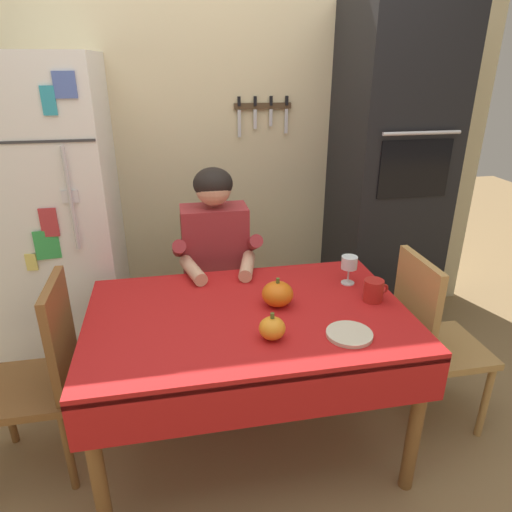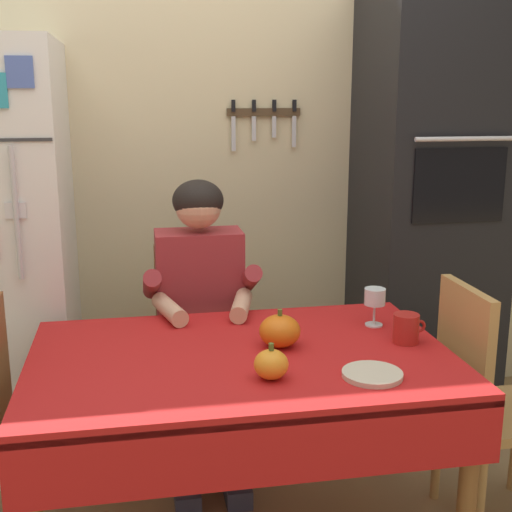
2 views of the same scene
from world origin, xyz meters
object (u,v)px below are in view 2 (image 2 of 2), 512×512
at_px(chair_behind_person, 198,339).
at_px(chair_right_side, 486,396).
at_px(seated_person, 201,304).
at_px(pumpkin_medium, 280,331).
at_px(dining_table, 242,379).
at_px(wine_glass, 375,299).
at_px(pumpkin_large, 271,364).
at_px(serving_tray, 372,374).
at_px(wall_oven, 427,208).
at_px(coffee_mug, 406,328).

relative_size(chair_behind_person, chair_right_side, 1.00).
bearing_deg(seated_person, pumpkin_medium, -68.45).
bearing_deg(seated_person, chair_right_side, -31.23).
bearing_deg(pumpkin_medium, seated_person, 111.55).
height_order(dining_table, seated_person, seated_person).
bearing_deg(wine_glass, pumpkin_large, -139.66).
height_order(chair_behind_person, serving_tray, chair_behind_person).
relative_size(dining_table, seated_person, 1.12).
relative_size(wall_oven, dining_table, 1.50).
bearing_deg(pumpkin_medium, chair_right_side, -3.77).
xyz_separation_m(seated_person, coffee_mug, (0.65, -0.58, 0.05)).
xyz_separation_m(chair_behind_person, wine_glass, (0.61, -0.58, 0.33)).
bearing_deg(coffee_mug, seated_person, 138.25).
distance_m(dining_table, seated_person, 0.61).
bearing_deg(wine_glass, wall_oven, 54.06).
distance_m(dining_table, chair_behind_person, 0.81).
xyz_separation_m(dining_table, coffee_mug, (0.58, 0.02, 0.14)).
relative_size(chair_right_side, wine_glass, 6.47).
xyz_separation_m(dining_table, chair_behind_person, (-0.07, 0.79, -0.14)).
distance_m(chair_right_side, pumpkin_large, 0.91).
bearing_deg(chair_right_side, serving_tray, -154.85).
relative_size(coffee_mug, wine_glass, 0.82).
bearing_deg(coffee_mug, dining_table, -177.96).
bearing_deg(pumpkin_large, wall_oven, 48.38).
distance_m(chair_behind_person, chair_right_side, 1.25).
relative_size(chair_behind_person, serving_tray, 4.99).
height_order(wall_oven, seated_person, wall_oven).
distance_m(wall_oven, serving_tray, 1.38).
distance_m(chair_behind_person, serving_tray, 1.14).
height_order(coffee_mug, pumpkin_medium, pumpkin_medium).
distance_m(wall_oven, chair_behind_person, 1.25).
relative_size(chair_right_side, pumpkin_large, 8.22).
distance_m(chair_right_side, coffee_mug, 0.43).
distance_m(dining_table, serving_tray, 0.44).
bearing_deg(seated_person, pumpkin_large, -80.77).
xyz_separation_m(chair_behind_person, serving_tray, (0.44, -1.03, 0.24)).
height_order(seated_person, pumpkin_large, seated_person).
xyz_separation_m(chair_behind_person, pumpkin_large, (0.13, -0.99, 0.27)).
xyz_separation_m(wall_oven, pumpkin_medium, (-0.91, -0.86, -0.25)).
bearing_deg(pumpkin_large, coffee_mug, 22.41).
bearing_deg(wine_glass, chair_behind_person, 136.03).
bearing_deg(pumpkin_large, pumpkin_medium, 72.12).
height_order(chair_behind_person, coffee_mug, chair_behind_person).
height_order(wall_oven, chair_right_side, wall_oven).
relative_size(chair_right_side, pumpkin_medium, 6.56).
relative_size(seated_person, serving_tray, 6.68).
height_order(chair_behind_person, chair_right_side, same).
bearing_deg(chair_right_side, dining_table, -179.15).
height_order(pumpkin_medium, serving_tray, pumpkin_medium).
relative_size(seated_person, pumpkin_large, 11.00).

